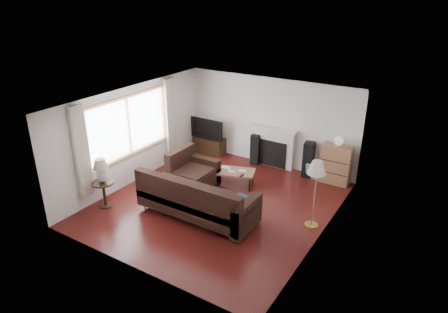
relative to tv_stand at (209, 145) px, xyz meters
The scene contains 17 objects.
room 3.30m from the tv_stand, 52.74° to the right, with size 5.10×5.60×2.54m.
window 3.05m from the tv_stand, 101.47° to the right, with size 0.12×2.74×1.54m, color #915C35.
curtain_near 4.40m from the tv_stand, 96.73° to the right, with size 0.10×0.35×2.10m, color beige.
curtain_far 1.73m from the tv_stand, 112.89° to the right, with size 0.10×0.35×2.10m, color beige.
fireplace 2.08m from the tv_stand, ahead, with size 1.40×0.26×1.15m, color white.
tv_stand is the anchor object (origin of this frame).
television 0.56m from the tv_stand, ahead, with size 1.09×0.14×0.63m, color black.
speaker_left 1.58m from the tv_stand, ahead, with size 0.24×0.29×0.88m, color black.
speaker_right 3.16m from the tv_stand, ahead, with size 0.27×0.32×0.96m, color black.
bookshelf 3.91m from the tv_stand, ahead, with size 0.75×0.36×1.03m, color #966745.
globe_lamp 4.00m from the tv_stand, ahead, with size 0.24×0.24×0.24m, color white.
sectional_sofa 3.68m from the tv_stand, 60.15° to the right, with size 2.90×2.12×0.94m, color black.
coffee_table 2.30m from the tv_stand, 40.86° to the right, with size 1.08×0.59×0.42m, color brown.
footstool 2.78m from the tv_stand, 87.64° to the right, with size 0.40×0.40×0.34m, color black.
floor_lamp 4.71m from the tv_stand, 28.31° to the right, with size 0.39×0.39×1.51m, color #B58C3E.
side_table 3.98m from the tv_stand, 93.58° to the right, with size 0.50×0.50×0.63m, color black.
table_lamp 4.03m from the tv_stand, 93.58° to the right, with size 0.35×0.35×0.57m, color silver.
Camera 1 is at (4.47, -6.89, 4.74)m, focal length 32.00 mm.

